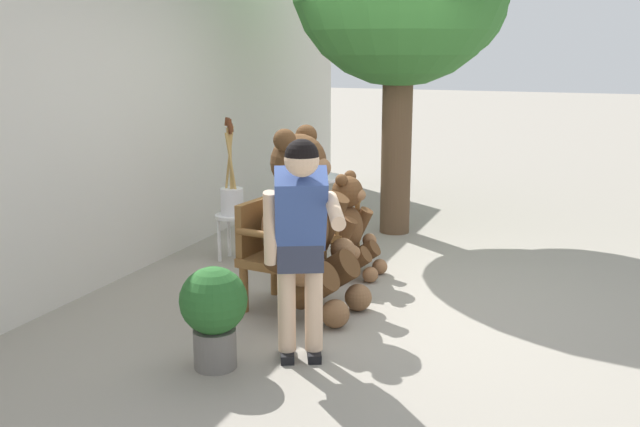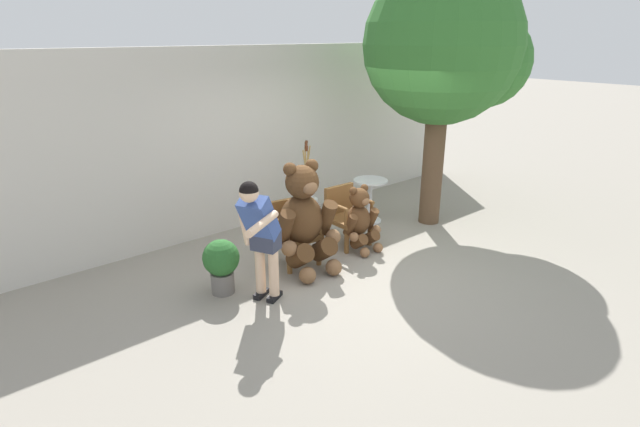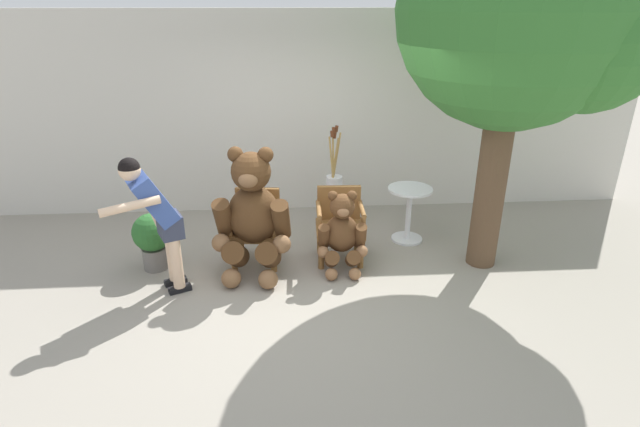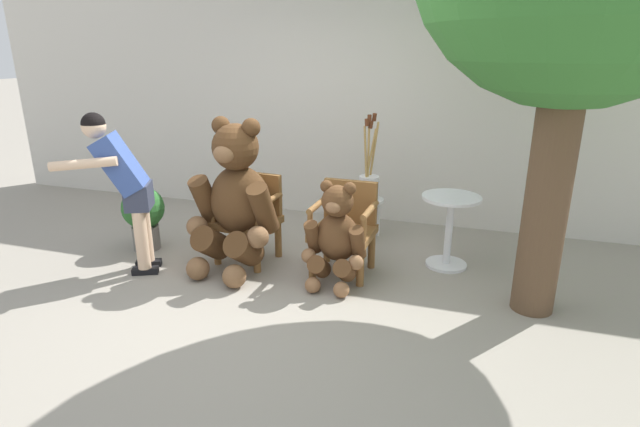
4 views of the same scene
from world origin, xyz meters
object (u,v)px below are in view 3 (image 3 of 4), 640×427
teddy_bear_small (342,233)px  patio_tree (528,17)px  wooden_chair_left (256,225)px  wooden_chair_right (340,222)px  white_stool (334,202)px  teddy_bear_large (253,214)px  person_visitor (157,213)px  brush_bucket (334,181)px  round_side_table (409,208)px  potted_plant (152,237)px

teddy_bear_small → patio_tree: 2.89m
wooden_chair_left → wooden_chair_right: bearing=0.0°
teddy_bear_small → white_stool: bearing=88.9°
teddy_bear_large → patio_tree: (2.78, -0.05, 2.02)m
wooden_chair_left → wooden_chair_right: size_ratio=1.00×
wooden_chair_left → teddy_bear_small: size_ratio=0.90×
patio_tree → person_visitor: bearing=-175.0°
wooden_chair_left → white_stool: 1.37m
brush_bucket → wooden_chair_left: bearing=-137.3°
wooden_chair_left → brush_bucket: brush_bucket is taller
wooden_chair_right → person_visitor: 2.09m
wooden_chair_left → patio_tree: size_ratio=0.22×
teddy_bear_large → brush_bucket: 1.57m
teddy_bear_large → teddy_bear_small: size_ratio=1.53×
white_stool → person_visitor: bearing=-141.4°
round_side_table → teddy_bear_large: bearing=-160.8°
person_visitor → round_side_table: (2.87, 1.05, -0.46)m
wooden_chair_right → white_stool: (0.02, 0.93, -0.11)m
wooden_chair_right → wooden_chair_left: bearing=-180.0°
wooden_chair_left → round_side_table: bearing=12.1°
wooden_chair_left → brush_bucket: bearing=42.7°
white_stool → patio_tree: patio_tree is taller
teddy_bear_small → brush_bucket: size_ratio=1.02×
teddy_bear_large → patio_tree: size_ratio=0.37×
wooden_chair_right → patio_tree: patio_tree is taller
wooden_chair_left → white_stool: wooden_chair_left is taller
wooden_chair_left → person_visitor: (-0.95, -0.63, 0.45)m
wooden_chair_left → patio_tree: 3.59m
wooden_chair_left → teddy_bear_large: size_ratio=0.59×
teddy_bear_large → brush_bucket: bearing=49.3°
wooden_chair_left → patio_tree: (2.76, -0.31, 2.28)m
teddy_bear_large → round_side_table: teddy_bear_large is taller
teddy_bear_large → white_stool: (1.02, 1.19, -0.36)m
wooden_chair_right → white_stool: bearing=88.7°
white_stool → potted_plant: (-2.19, -1.05, 0.04)m
white_stool → round_side_table: (0.91, -0.51, 0.09)m
white_stool → wooden_chair_right: bearing=-91.3°
person_visitor → wooden_chair_right: bearing=18.1°
white_stool → round_side_table: round_side_table is taller
white_stool → potted_plant: size_ratio=0.68×
white_stool → brush_bucket: (-0.00, 0.00, 0.30)m
wooden_chair_left → teddy_bear_large: teddy_bear_large is taller
teddy_bear_small → brush_bucket: bearing=88.9°
brush_bucket → patio_tree: size_ratio=0.24×
wooden_chair_left → white_stool: size_ratio=1.87×
teddy_bear_large → teddy_bear_small: (1.00, -0.03, -0.25)m
wooden_chair_left → teddy_bear_small: bearing=-16.6°
teddy_bear_large → teddy_bear_small: teddy_bear_large is taller
person_visitor → brush_bucket: (1.96, 1.56, -0.25)m
teddy_bear_large → round_side_table: (1.93, 0.67, -0.27)m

